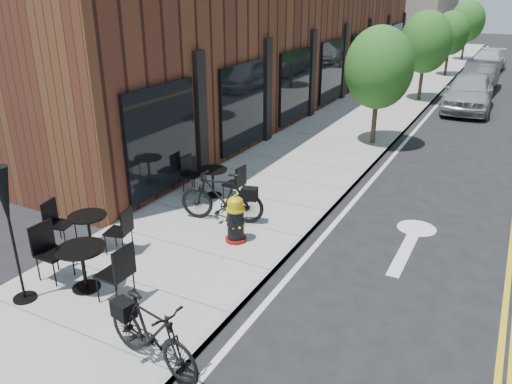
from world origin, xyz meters
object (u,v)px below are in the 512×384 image
Objects in this scene: bistro_set_a at (89,227)px; parked_car_c at (487,61)px; bicycle_right at (152,333)px; bistro_set_b at (83,262)px; bicycle_left at (222,197)px; parked_car_a at (469,92)px; parked_car_b at (480,76)px; fire_hydrant at (236,219)px; patio_umbrella at (6,207)px; bistro_set_c at (213,178)px.

bistro_set_a is 29.79m from parked_car_c.
bicycle_right is 2.46m from bistro_set_b.
bistro_set_a is (-1.68, -2.32, -0.10)m from bicycle_left.
parked_car_a reaches higher than bicycle_left.
bicycle_left is at bearing -104.91° from parked_car_a.
bicycle_left is at bearing -98.72° from parked_car_b.
fire_hydrant is 0.22× the size of parked_car_a.
parked_car_c is (3.34, 27.05, -0.03)m from bicycle_left.
bicycle_right is at bearing -46.05° from bistro_set_a.
parked_car_b reaches higher than bistro_set_a.
bicycle_left is at bearing 31.16° from bicycle_right.
bicycle_left is 1.00× the size of bistro_set_b.
fire_hydrant is 20.83m from parked_car_b.
bistro_set_b is 1.53m from patio_umbrella.
bistro_set_c is 5.47m from patio_umbrella.
fire_hydrant is at bearing 32.82° from bicycle_left.
parked_car_c reaches higher than bicycle_left.
parked_car_a is at bearing 75.61° from bistro_set_c.
patio_umbrella is (-0.67, -0.72, 1.17)m from bistro_set_b.
fire_hydrant is at bearing 63.06° from bistro_set_b.
parked_car_b is (2.77, 20.65, 0.14)m from fire_hydrant.
bicycle_right is 0.93× the size of bistro_set_b.
patio_umbrella is (-2.10, -3.47, 1.21)m from fire_hydrant.
bicycle_left is 4.53m from patio_umbrella.
bicycle_right is 3.16m from patio_umbrella.
patio_umbrella is at bearing 96.53° from bicycle_right.
bicycle_left is 1.07× the size of bicycle_right.
parked_car_a is at bearing 67.40° from fire_hydrant.
parked_car_a is (3.52, 14.73, 0.11)m from bicycle_left.
parked_car_b reaches higher than fire_hydrant.
bicycle_right reaches higher than fire_hydrant.
bistro_set_c is at bearing -109.71° from parked_car_a.
bistro_set_b is 0.42× the size of parked_car_c.
patio_umbrella reaches higher than bistro_set_c.
bistro_set_c is 0.36× the size of parked_car_a.
patio_umbrella is (-2.93, 0.25, 1.16)m from bicycle_right.
parked_car_a reaches higher than bistro_set_b.
bistro_set_a is 0.93× the size of bistro_set_b.
patio_umbrella is at bearing -93.16° from bistro_set_a.
bicycle_left is (-0.75, 0.70, 0.09)m from fire_hydrant.
bistro_set_c is at bearing 120.50° from fire_hydrant.
patio_umbrella is 0.50× the size of parked_car_a.
patio_umbrella is (-0.39, -5.31, 1.23)m from bistro_set_c.
bistro_set_c is 0.37× the size of parked_car_c.
parked_car_b is (5.20, 22.27, 0.15)m from bistro_set_a.
bicycle_left is 15.14m from parked_car_a.
bicycle_right is at bearing -22.93° from bistro_set_b.
bicycle_left reaches higher than bistro_set_a.
parked_car_a is 5.22m from parked_car_b.
patio_umbrella reaches higher than bistro_set_b.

